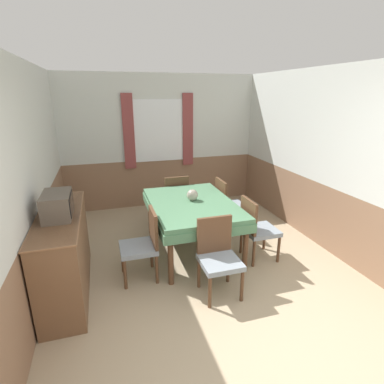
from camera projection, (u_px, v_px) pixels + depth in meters
wall_back at (162, 142)px, 5.98m from camera, size 4.24×0.10×2.60m
wall_left at (34, 178)px, 3.44m from camera, size 0.05×4.77×2.60m
wall_right at (317, 158)px, 4.52m from camera, size 0.05×4.77×2.60m
dining_table at (192, 209)px, 4.29m from camera, size 1.18×1.67×0.76m
chair_head_near at (218, 254)px, 3.42m from camera, size 0.44×0.44×0.89m
chair_head_window at (175, 198)px, 5.28m from camera, size 0.44×0.44×0.89m
chair_right_near at (256, 227)px, 4.12m from camera, size 0.44×0.44×0.89m
chair_left_near at (143, 243)px, 3.69m from camera, size 0.44×0.44×0.89m
chair_right_far at (228, 203)px, 5.01m from camera, size 0.44×0.44×0.89m
sideboard at (65, 253)px, 3.42m from camera, size 0.46×1.60×0.97m
tv at (57, 205)px, 3.16m from camera, size 0.29×0.47×0.27m
vase at (192, 195)px, 4.30m from camera, size 0.16×0.16×0.16m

